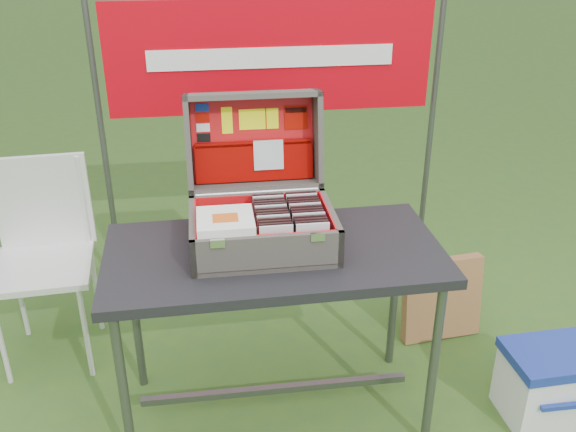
{
  "coord_description": "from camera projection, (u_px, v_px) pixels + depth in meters",
  "views": [
    {
      "loc": [
        -0.35,
        -2.03,
        1.98
      ],
      "look_at": [
        -0.06,
        0.1,
        0.92
      ],
      "focal_mm": 40.0,
      "sensor_mm": 36.0,
      "label": 1
    }
  ],
  "objects": [
    {
      "name": "chair_upright_left",
      "position": [
        2.0,
        206.0,
        2.97
      ],
      "size": [
        0.02,
        0.02,
        0.45
      ],
      "primitive_type": "cylinder",
      "color": "silver",
      "rests_on": "chair_seat"
    },
    {
      "name": "chair_leg_br",
      "position": [
        96.0,
        288.0,
        3.2
      ],
      "size": [
        0.02,
        0.02,
        0.48
      ],
      "primitive_type": "cylinder",
      "color": "silver",
      "rests_on": "ground"
    },
    {
      "name": "cd_left_10",
      "position": [
        270.0,
        217.0,
        2.46
      ],
      "size": [
        0.12,
        0.01,
        0.14
      ],
      "primitive_type": "cube",
      "color": "black",
      "rests_on": "suitcase_liner_floor"
    },
    {
      "name": "cd_left_13",
      "position": [
        268.0,
        210.0,
        2.52
      ],
      "size": [
        0.12,
        0.01,
        0.14
      ],
      "primitive_type": "cube",
      "color": "black",
      "rests_on": "suitcase_liner_floor"
    },
    {
      "name": "table_leg_fr",
      "position": [
        433.0,
        368.0,
        2.45
      ],
      "size": [
        0.04,
        0.04,
        0.76
      ],
      "primitive_type": "cylinder",
      "color": "#59595B",
      "rests_on": "ground"
    },
    {
      "name": "cd_right_5",
      "position": [
        308.0,
        227.0,
        2.38
      ],
      "size": [
        0.12,
        0.01,
        0.14
      ],
      "primitive_type": "cube",
      "color": "black",
      "rests_on": "suitcase_liner_floor"
    },
    {
      "name": "suitcase_lid_pocket",
      "position": [
        254.0,
        162.0,
        2.62
      ],
      "size": [
        0.48,
        0.06,
        0.16
      ],
      "primitive_type": "cube",
      "rotation": [
        -1.76,
        0.0,
        0.0
      ],
      "color": "#860400",
      "rests_on": "suitcase_lid_liner"
    },
    {
      "name": "cd_left_3",
      "position": [
        274.0,
        235.0,
        2.33
      ],
      "size": [
        0.12,
        0.01,
        0.14
      ],
      "primitive_type": "cube",
      "color": "black",
      "rests_on": "suitcase_liner_floor"
    },
    {
      "name": "cd_right_7",
      "position": [
        306.0,
        222.0,
        2.42
      ],
      "size": [
        0.12,
        0.01,
        0.14
      ],
      "primitive_type": "cube",
      "color": "black",
      "rests_on": "suitcase_liner_floor"
    },
    {
      "name": "cd_right_3",
      "position": [
        310.0,
        232.0,
        2.34
      ],
      "size": [
        0.12,
        0.01,
        0.14
      ],
      "primitive_type": "cube",
      "color": "black",
      "rests_on": "suitcase_liner_floor"
    },
    {
      "name": "lid_sticker_band_bar",
      "position": [
        296.0,
        110.0,
        2.6
      ],
      "size": [
        0.09,
        0.01,
        0.02
      ],
      "primitive_type": "cube",
      "rotation": [
        -1.76,
        0.0,
        0.0
      ],
      "color": "black",
      "rests_on": "suitcase_lid_liner"
    },
    {
      "name": "suitcase_lid_rim_near",
      "position": [
        256.0,
        186.0,
        2.61
      ],
      "size": [
        0.54,
        0.15,
        0.05
      ],
      "primitive_type": "cube",
      "rotation": [
        -1.76,
        0.0,
        0.0
      ],
      "color": "#55524C",
      "rests_on": "suitcase_lid_back"
    },
    {
      "name": "table",
      "position": [
        275.0,
        336.0,
        2.6
      ],
      "size": [
        1.29,
        0.66,
        0.8
      ],
      "primitive_type": null,
      "rotation": [
        0.0,
        0.0,
        0.02
      ],
      "color": "black",
      "rests_on": "ground"
    },
    {
      "name": "cd_right_1",
      "position": [
        312.0,
        238.0,
        2.31
      ],
      "size": [
        0.12,
        0.01,
        0.14
      ],
      "primitive_type": "cube",
      "color": "black",
      "rests_on": "suitcase_liner_floor"
    },
    {
      "name": "lid_sticker_band",
      "position": [
        296.0,
        117.0,
        2.6
      ],
      "size": [
        0.1,
        0.02,
        0.1
      ],
      "primitive_type": "cube",
      "rotation": [
        -1.76,
        0.0,
        0.0
      ],
      "color": "#A40A00",
      "rests_on": "suitcase_lid_liner"
    },
    {
      "name": "suitcase_base_wall_back",
      "position": [
        258.0,
        210.0,
        2.57
      ],
      "size": [
        0.54,
        0.02,
        0.14
      ],
      "primitive_type": "cube",
      "color": "#55524C",
      "rests_on": "table_top"
    },
    {
      "name": "songbook_0",
      "position": [
        225.0,
        224.0,
        2.29
      ],
      "size": [
        0.2,
        0.2,
        0.0
      ],
      "primitive_type": "cube",
      "color": "white",
      "rests_on": "suitcase_base_wall_front"
    },
    {
      "name": "chair_backrest",
      "position": [
        43.0,
        202.0,
        2.99
      ],
      "size": [
        0.43,
        0.06,
        0.45
      ],
      "primitive_type": "cube",
      "rotation": [
        0.0,
        0.0,
        0.07
      ],
      "color": "silver",
      "rests_on": "chair_seat"
    },
    {
      "name": "cooler_body",
      "position": [
        547.0,
        387.0,
        2.7
      ],
      "size": [
        0.37,
        0.28,
        0.28
      ],
      "primitive_type": "cube",
      "rotation": [
        0.0,
        0.0,
        0.04
      ],
      "color": "white",
      "rests_on": "ground"
    },
    {
      "name": "cd_left_2",
      "position": [
        275.0,
        237.0,
        2.31
      ],
      "size": [
        0.12,
        0.01,
        0.14
      ],
      "primitive_type": "cube",
      "color": "black",
      "rests_on": "suitcase_liner_floor"
    },
    {
      "name": "suitcase_latch_left",
      "position": [
        218.0,
        243.0,
        2.19
      ],
      "size": [
        0.05,
        0.01,
        0.03
      ],
      "primitive_type": "cube",
      "color": "silver",
      "rests_on": "suitcase_base_wall_front"
    },
    {
      "name": "cooler",
      "position": [
        548.0,
        383.0,
        2.69
      ],
      "size": [
        0.38,
        0.3,
        0.33
      ],
      "primitive_type": null,
      "rotation": [
        0.0,
        0.0,
        0.04
      ],
      "color": "white",
      "rests_on": "ground"
    },
    {
      "name": "suitcase_latch_right",
      "position": [
        318.0,
        237.0,
        2.23
      ],
      "size": [
        0.05,
        0.01,
        0.03
      ],
      "primitive_type": "cube",
      "color": "silver",
      "rests_on": "suitcase_base_wall_front"
    },
    {
      "name": "cd_left_9",
      "position": [
        270.0,
        219.0,
        2.44
      ],
      "size": [
        0.12,
        0.01,
        0.14
      ],
      "primitive_type": "cube",
      "color": "black",
      "rests_on": "suitcase_liner_floor"
    },
    {
      "name": "table_leg_br",
      "position": [
        395.0,
        294.0,
        2.91
      ],
      "size": [
        0.04,
        0.04,
        0.76
      ],
      "primitive_type": "cylinder",
      "color": "#59595B",
      "rests_on": "ground"
    },
    {
      "name": "suitcase_base_wall_left",
      "position": [
        193.0,
        235.0,
        2.38
      ],
      "size": [
        0.02,
        0.39,
        0.14
      ],
      "primitive_type": "cube",
      "color": "#55524C",
      "rests_on": "table_top"
    },
    {
      "name": "suitcase_lid_liner",
      "position": [
        253.0,
        139.0,
        2.61
      ],
      "size": [
        0.49,
        0.07,
        0.34
      ],
      "primitive_type": "cube",
      "rotation": [
        -1.76,
        0.0,
        0.0
      ],
      "color": "red",
      "rests_on": "suitcase_lid_back"
    },
    {
      "name": "cd_right_12",
      "position": [
        301.0,
        210.0,
        2.51
      ],
      "size": [
        0.12,
        0.01,
        0.14
      ],
      "primitive_type": "cube",
      "color": "silver",
      "rests_on": "suitcase_liner_floor"
    },
    {
      "name": "table_brace",
      "position": [
        276.0,
        389.0,
        2.72
      ],
      "size": [
        1.13,
        0.03,
        0.03
      ],
      "primitive_type": "cube",
      "color": "#59595B",
      "rests_on": "ground"
    },
    {
      "name": "cooler_handle",
      "position": [
        567.0,
        406.0,
        2.55
      ],
      "size": [
        0.22,
        0.02,
        0.02
      ],
      "primitive_type": "cube",
      "color": "navy",
      "rests_on": "cooler_body"
    },
    {
      "name": "lid_sticker_cc_d",
      "position": [
        204.0,
        138.0,
        2.58
      ],
      "size": [
        0.05,
        0.01,
        0.03
      ],
      "primitive_type": "cube",
      "rotation": [
        -1.76,
        0.0,
        0.0
      ],
      "color": "black",
      "rests_on": "suitcase_lid_liner"
    },
    {
      "name": "chair",
      "position": [
        43.0,
        270.0,
        2.92
      ],
      "size": [
        0.46,
        0.5,
        0.95
      ],
      "primitive_type": null,
      "rotation": [
        0.0,
        0.0,
        0.07
      ],
      "color": "silver",
      "rests_on": "ground"
    },
    {
      "name": "suitcase_liner_wall_left",
      "position": [
        197.0,
        232.0,
        2.37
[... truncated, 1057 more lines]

